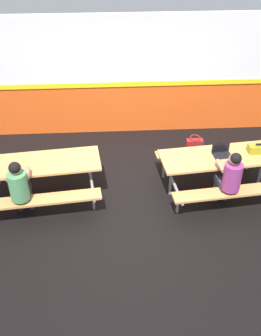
% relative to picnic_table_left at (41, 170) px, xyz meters
% --- Properties ---
extents(ground_plane, '(10.00, 10.00, 0.02)m').
position_rel_picnic_table_left_xyz_m(ground_plane, '(1.57, -0.04, -0.59)').
color(ground_plane, black).
extents(accent_backdrop, '(8.00, 0.14, 2.60)m').
position_rel_picnic_table_left_xyz_m(accent_backdrop, '(1.57, 2.32, 0.67)').
color(accent_backdrop, '#E55119').
rests_on(accent_backdrop, ground).
extents(picnic_table_left, '(2.14, 1.75, 0.74)m').
position_rel_picnic_table_left_xyz_m(picnic_table_left, '(0.00, 0.00, 0.00)').
color(picnic_table_left, tan).
rests_on(picnic_table_left, ground).
extents(picnic_table_right, '(2.14, 1.75, 0.74)m').
position_rel_picnic_table_left_xyz_m(picnic_table_right, '(3.13, 0.01, 0.00)').
color(picnic_table_right, tan).
rests_on(picnic_table_right, ground).
extents(student_nearer, '(0.39, 0.54, 1.21)m').
position_rel_picnic_table_left_xyz_m(student_nearer, '(-0.25, -0.59, 0.13)').
color(student_nearer, '#2D2D38').
rests_on(student_nearer, ground).
extents(student_further, '(0.39, 0.54, 1.21)m').
position_rel_picnic_table_left_xyz_m(student_further, '(3.18, -0.54, 0.13)').
color(student_further, '#2D2D38').
rests_on(student_further, ground).
extents(laptop_dark, '(0.34, 0.25, 0.22)m').
position_rel_picnic_table_left_xyz_m(laptop_dark, '(3.18, 0.05, 0.21)').
color(laptop_dark, black).
rests_on(laptop_dark, picnic_table_right).
extents(toolbox_grey, '(0.40, 0.18, 0.18)m').
position_rel_picnic_table_left_xyz_m(toolbox_grey, '(3.86, 0.09, 0.23)').
color(toolbox_grey, olive).
rests_on(toolbox_grey, picnic_table_right).
extents(tote_bag_bright, '(0.34, 0.21, 0.43)m').
position_rel_picnic_table_left_xyz_m(tote_bag_bright, '(2.96, 1.19, -0.39)').
color(tote_bag_bright, maroon).
rests_on(tote_bag_bright, ground).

